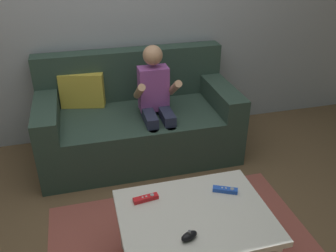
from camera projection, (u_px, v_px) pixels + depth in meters
name	position (u px, v px, depth m)	size (l,w,h in m)	color
ground_plane	(153.00, 250.00, 2.19)	(9.95, 9.95, 0.00)	brown
couch	(137.00, 120.00, 3.04)	(1.61, 0.80, 0.84)	#2D4238
person_seated_on_couch	(156.00, 101.00, 2.79)	(0.33, 0.40, 0.96)	#282D47
coffee_table	(194.00, 224.00, 1.90)	(0.79, 0.60, 0.42)	beige
game_remote_red_near_edge	(146.00, 198.00, 1.96)	(0.14, 0.05, 0.03)	red
nunchuk_black	(189.00, 236.00, 1.71)	(0.10, 0.07, 0.05)	black
game_remote_blue_far_corner	(225.00, 190.00, 2.02)	(0.14, 0.09, 0.03)	blue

